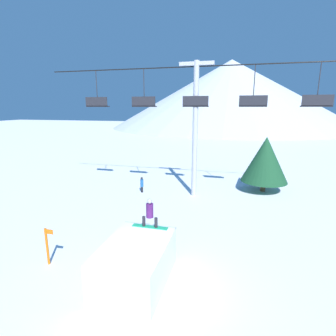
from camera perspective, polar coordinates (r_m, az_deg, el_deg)
ground_plane at (r=10.53m, az=-5.18°, el=-25.25°), size 220.00×220.00×0.00m
mountain_ridge at (r=92.91m, az=13.42°, el=15.40°), size 77.72×77.72×21.63m
snow_ramp at (r=10.51m, az=-7.01°, el=-19.93°), size 2.29×3.47×1.62m
snowboarder at (r=11.01m, az=-3.99°, el=-9.85°), size 1.52×0.30×1.26m
chairlift at (r=19.01m, az=5.99°, el=11.49°), size 22.55×0.44×9.63m
pine_tree_near at (r=21.64m, az=20.41°, el=1.76°), size 3.54×3.54×4.34m
trail_marker at (r=12.50m, az=-24.79°, el=-15.04°), size 0.41×0.10×1.64m
distant_skier at (r=20.57m, az=-5.71°, el=-3.50°), size 0.24×0.24×1.23m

